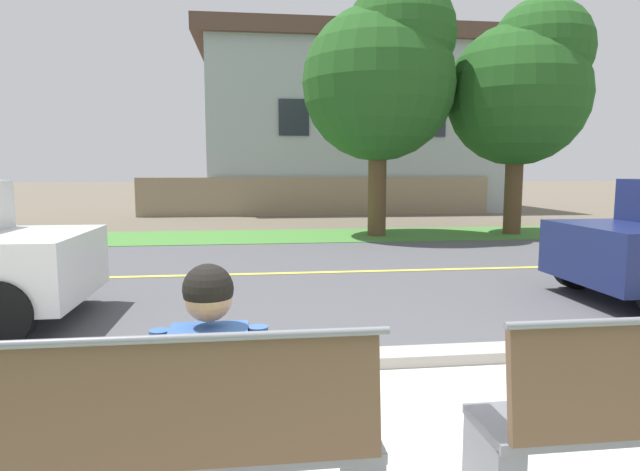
# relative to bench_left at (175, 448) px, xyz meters

# --- Properties ---
(ground_plane) EXTENTS (140.00, 140.00, 0.00)m
(ground_plane) POSITION_rel_bench_left_xyz_m (1.17, 7.71, -0.46)
(ground_plane) COLOR #665B4C
(curb_edge) EXTENTS (44.00, 0.30, 0.11)m
(curb_edge) POSITION_rel_bench_left_xyz_m (1.17, 2.06, -0.40)
(curb_edge) COLOR #ADA89E
(curb_edge) RESTS_ON ground_plane
(street_asphalt) EXTENTS (52.00, 8.00, 0.01)m
(street_asphalt) POSITION_rel_bench_left_xyz_m (1.17, 6.21, -0.45)
(street_asphalt) COLOR #515156
(street_asphalt) RESTS_ON ground_plane
(road_centre_line) EXTENTS (48.00, 0.14, 0.01)m
(road_centre_line) POSITION_rel_bench_left_xyz_m (1.17, 6.21, -0.45)
(road_centre_line) COLOR #E0CC4C
(road_centre_line) RESTS_ON ground_plane
(far_verge_grass) EXTENTS (48.00, 2.80, 0.02)m
(far_verge_grass) POSITION_rel_bench_left_xyz_m (1.17, 11.12, -0.45)
(far_verge_grass) COLOR #478438
(far_verge_grass) RESTS_ON ground_plane
(bench_left) EXTENTS (1.82, 0.48, 1.01)m
(bench_left) POSITION_rel_bench_left_xyz_m (0.00, 0.00, 0.00)
(bench_left) COLOR slate
(bench_left) RESTS_ON ground_plane
(seated_person_blue) EXTENTS (0.52, 0.68, 1.25)m
(seated_person_blue) POSITION_rel_bench_left_xyz_m (0.15, 0.17, 0.22)
(seated_person_blue) COLOR black
(seated_person_blue) RESTS_ON ground_plane
(shade_tree_left) EXTENTS (3.76, 3.76, 6.20)m
(shade_tree_left) POSITION_rel_bench_left_xyz_m (3.57, 10.85, 3.57)
(shade_tree_left) COLOR brown
(shade_tree_left) RESTS_ON ground_plane
(shade_tree_centre) EXTENTS (3.55, 3.55, 5.86)m
(shade_tree_centre) POSITION_rel_bench_left_xyz_m (7.15, 10.81, 3.35)
(shade_tree_centre) COLOR brown
(shade_tree_centre) RESTS_ON ground_plane
(garden_wall) EXTENTS (13.00, 0.36, 1.40)m
(garden_wall) POSITION_rel_bench_left_xyz_m (2.73, 17.39, 0.24)
(garden_wall) COLOR gray
(garden_wall) RESTS_ON ground_plane
(house_across_street) EXTENTS (12.34, 6.91, 7.06)m
(house_across_street) POSITION_rel_bench_left_xyz_m (4.43, 20.59, 3.12)
(house_across_street) COLOR #A3ADB2
(house_across_street) RESTS_ON ground_plane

